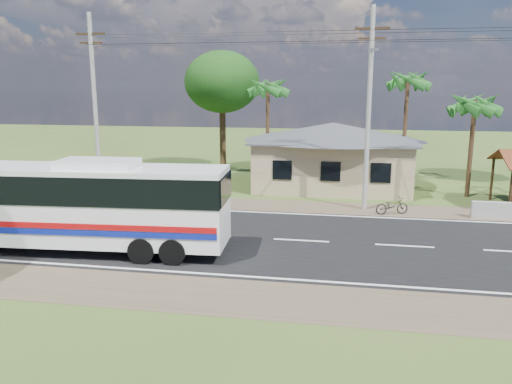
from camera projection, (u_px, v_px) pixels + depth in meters
The scene contains 11 objects.
ground at pixel (301, 241), 22.49m from camera, with size 120.00×120.00×0.00m, color #334D1B.
road at pixel (301, 241), 22.49m from camera, with size 120.00×16.00×0.03m.
house at pixel (333, 148), 34.28m from camera, with size 12.40×10.00×5.00m.
utility_poles at pixel (363, 106), 27.08m from camera, with size 32.80×2.22×11.00m.
palm_near at pixel (475, 105), 30.28m from camera, with size 2.80×2.80×6.70m.
palm_mid at pixel (408, 81), 34.90m from camera, with size 2.80×2.80×8.20m.
palm_far at pixel (268, 88), 37.18m from camera, with size 2.80×2.80×7.70m.
tree_behind_house at pixel (222, 82), 39.69m from camera, with size 6.00×6.00×9.61m.
coach_bus at pixel (76, 199), 20.68m from camera, with size 12.78×3.47×3.92m.
motorcycle at pixel (392, 206), 27.03m from camera, with size 0.63×1.82×0.95m, color black.
small_car at pixel (72, 203), 26.59m from camera, with size 1.68×4.17×1.42m, color #323235.
Camera 1 is at (1.72, -21.56, 6.85)m, focal length 35.00 mm.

